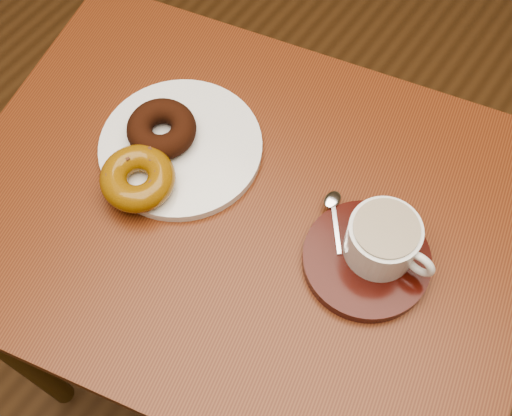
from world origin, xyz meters
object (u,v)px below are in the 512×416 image
Objects in this scene: donut_plate at (181,147)px; saucer at (366,260)px; coffee_cup at (384,240)px; cafe_table at (245,243)px.

donut_plate is 0.30m from saucer.
donut_plate is 0.31m from coffee_cup.
cafe_table is 5.44× the size of saucer.
saucer is 1.37× the size of coffee_cup.
cafe_table is 0.25m from coffee_cup.
coffee_cup reaches higher than donut_plate.
donut_plate is 1.40× the size of saucer.
coffee_cup is (0.31, 0.02, 0.04)m from donut_plate.
donut_plate is at bearing -172.79° from coffee_cup.
coffee_cup is at bearing 66.01° from saucer.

